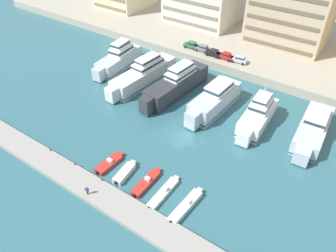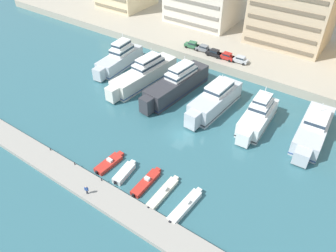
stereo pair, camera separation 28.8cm
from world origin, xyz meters
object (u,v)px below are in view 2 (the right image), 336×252
Objects in this scene: car_green_far_left at (192,45)px; pedestrian_near_edge at (86,189)px; yacht_ivory_left at (144,74)px; motorboat_white_center at (185,206)px; yacht_silver_center_right at (313,129)px; motorboat_cream_center_left at (163,193)px; motorboat_red_mid_left at (146,182)px; car_grey_left at (204,48)px; yacht_charcoal_mid_left at (177,84)px; motorboat_white_left at (124,173)px; yacht_silver_far_left at (119,58)px; motorboat_red_far_left at (109,163)px; yacht_silver_center_left at (215,100)px; car_black_mid_left at (214,53)px; car_red_center_left at (227,56)px; yacht_white_center at (258,116)px; car_silver_center at (240,59)px.

pedestrian_near_edge is at bearing -76.92° from car_green_far_left.
motorboat_white_center is at bearing -42.45° from yacht_ivory_left.
motorboat_cream_center_left is at bearing -119.15° from yacht_silver_center_right.
car_grey_left is (-14.48, 44.05, 2.81)m from motorboat_red_mid_left.
motorboat_red_mid_left is (20.06, -25.31, -1.98)m from yacht_ivory_left.
yacht_charcoal_mid_left is at bearing 113.09° from motorboat_red_mid_left.
pedestrian_near_edge is (-1.71, -7.08, 1.34)m from motorboat_white_left.
motorboat_red_far_left is (21.98, -28.07, -2.02)m from yacht_silver_far_left.
motorboat_red_mid_left reaches higher than motorboat_red_far_left.
yacht_silver_center_left is 20.36m from yacht_silver_center_right.
motorboat_cream_center_left is (14.58, -25.92, -2.20)m from yacht_charcoal_mid_left.
motorboat_red_mid_left is at bearing -42.73° from yacht_silver_far_left.
car_black_mid_left is (-6.49, 43.82, 2.71)m from motorboat_white_left.
yacht_silver_center_right is at bearing 50.22° from motorboat_white_left.
car_green_far_left is at bearing 177.01° from car_red_center_left.
motorboat_white_left is (15.70, -25.79, -1.88)m from yacht_ivory_left.
pedestrian_near_edge reaches higher than motorboat_red_far_left.
yacht_silver_center_right reaches higher than car_red_center_left.
yacht_silver_center_left is 2.22× the size of motorboat_cream_center_left.
yacht_ivory_left is 3.04× the size of motorboat_red_mid_left.
yacht_ivory_left is 3.77× the size of motorboat_white_left.
yacht_silver_center_left is at bearing -5.14° from yacht_silver_far_left.
yacht_white_center is at bearing -166.25° from yacht_silver_center_right.
motorboat_red_mid_left is 46.46m from car_grey_left.
motorboat_white_center is (-0.83, -25.82, -1.82)m from yacht_white_center.
yacht_white_center reaches higher than car_green_far_left.
motorboat_red_mid_left is 8.07m from motorboat_white_center.
yacht_silver_center_right is at bearing 55.37° from motorboat_red_mid_left.
motorboat_white_left is at bearing -77.21° from car_grey_left.
yacht_ivory_left is 20.27m from car_black_mid_left.
car_black_mid_left and car_silver_center have the same top height.
pedestrian_near_edge is (-25.37, -35.50, -0.14)m from yacht_silver_center_right.
yacht_silver_center_right reaches higher than car_green_far_left.
car_green_far_left is at bearing 53.26° from yacht_silver_far_left.
car_red_center_left is (-2.98, 43.99, 2.71)m from motorboat_white_left.
car_grey_left is (-13.61, 18.82, 0.84)m from yacht_silver_center_left.
yacht_charcoal_mid_left is at bearing -175.81° from yacht_silver_center_right.
yacht_silver_far_left is 0.79× the size of yacht_ivory_left.
motorboat_red_far_left is at bearing -81.91° from car_grey_left.
yacht_silver_far_left is 1.12× the size of yacht_white_center.
motorboat_cream_center_left is 4.63× the size of pedestrian_near_edge.
motorboat_red_far_left is 3.83m from motorboat_white_left.
yacht_charcoal_mid_left is 2.97× the size of motorboat_red_mid_left.
yacht_white_center is (9.76, 0.17, -0.05)m from yacht_silver_center_left.
yacht_silver_center_left is (29.30, -2.63, -0.04)m from yacht_silver_far_left.
pedestrian_near_edge is (13.99, -32.86, -0.54)m from yacht_ivory_left.
motorboat_white_center is 51.67m from car_green_far_left.
motorboat_red_mid_left is at bearing -51.59° from yacht_ivory_left.
yacht_ivory_left reaches higher than yacht_silver_center_right.
car_red_center_left is 2.34× the size of pedestrian_near_edge.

